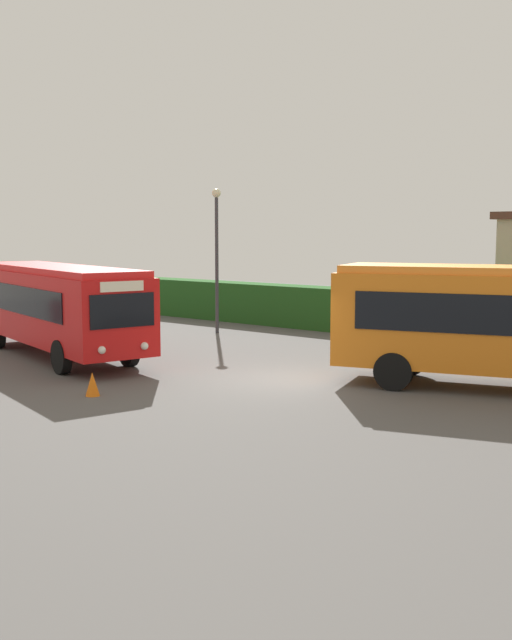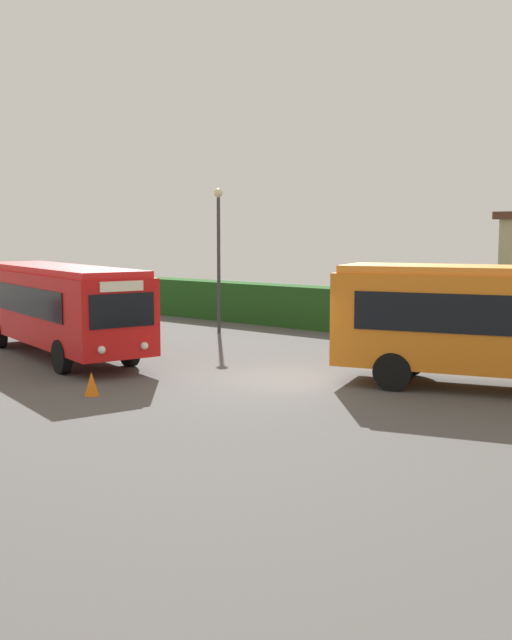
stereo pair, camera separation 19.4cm
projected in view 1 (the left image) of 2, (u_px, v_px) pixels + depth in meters
The scene contains 7 objects.
ground_plane at pixel (290, 380), 20.83m from camera, with size 64.00×64.00×0.00m, color #514F4C.
bus_red at pixel (57, 304), 24.53m from camera, with size 9.97×4.75×2.98m.
bus_orange at pixel (509, 320), 19.24m from camera, with size 9.12×4.95×3.21m.
person_center at pixel (506, 336), 22.82m from camera, with size 0.50×0.27×1.78m.
hedge_row at pixel (445, 318), 28.15m from camera, with size 44.00×1.40×1.78m, color #20501B.
traffic_cone at pixel (92, 384), 18.76m from camera, with size 0.36×0.36×0.60m, color orange.
lamppost at pixel (217, 244), 30.14m from camera, with size 0.36×0.36×5.81m.
Camera 1 is at (12.30, -16.43, 4.07)m, focal length 42.21 mm.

